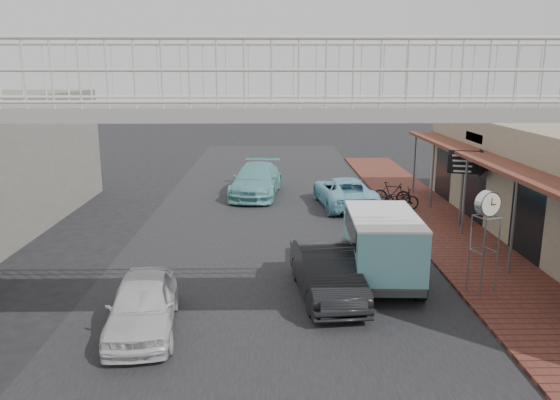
{
  "coord_description": "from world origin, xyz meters",
  "views": [
    {
      "loc": [
        -0.01,
        -13.89,
        5.81
      ],
      "look_at": [
        0.26,
        3.19,
        1.8
      ],
      "focal_mm": 35.0,
      "sensor_mm": 36.0,
      "label": 1
    }
  ],
  "objects_px": {
    "motorcycle_near": "(397,199)",
    "angkot_van": "(382,238)",
    "angkot_far": "(256,180)",
    "angkot_curb": "(344,192)",
    "street_clock": "(487,209)",
    "motorcycle_far": "(392,193)",
    "arrow_sign": "(485,164)",
    "dark_sedan": "(327,272)",
    "white_hatchback": "(142,305)"
  },
  "relations": [
    {
      "from": "dark_sedan",
      "to": "arrow_sign",
      "type": "xyz_separation_m",
      "value": [
        6.43,
        6.25,
        1.84
      ]
    },
    {
      "from": "angkot_curb",
      "to": "angkot_van",
      "type": "bearing_deg",
      "value": 83.59
    },
    {
      "from": "angkot_far",
      "to": "motorcycle_near",
      "type": "xyz_separation_m",
      "value": [
        6.04,
        -3.37,
        -0.16
      ]
    },
    {
      "from": "motorcycle_far",
      "to": "dark_sedan",
      "type": "bearing_deg",
      "value": 176.6
    },
    {
      "from": "dark_sedan",
      "to": "motorcycle_near",
      "type": "relative_size",
      "value": 2.19
    },
    {
      "from": "angkot_far",
      "to": "arrow_sign",
      "type": "relative_size",
      "value": 1.74
    },
    {
      "from": "motorcycle_near",
      "to": "angkot_van",
      "type": "bearing_deg",
      "value": 164.05
    },
    {
      "from": "motorcycle_near",
      "to": "angkot_curb",
      "type": "bearing_deg",
      "value": 61.7
    },
    {
      "from": "motorcycle_near",
      "to": "street_clock",
      "type": "distance_m",
      "value": 9.01
    },
    {
      "from": "angkot_far",
      "to": "angkot_van",
      "type": "relative_size",
      "value": 1.24
    },
    {
      "from": "street_clock",
      "to": "angkot_van",
      "type": "bearing_deg",
      "value": 135.72
    },
    {
      "from": "angkot_curb",
      "to": "street_clock",
      "type": "height_order",
      "value": "street_clock"
    },
    {
      "from": "white_hatchback",
      "to": "dark_sedan",
      "type": "bearing_deg",
      "value": 16.78
    },
    {
      "from": "angkot_curb",
      "to": "arrow_sign",
      "type": "xyz_separation_m",
      "value": [
        4.67,
        -3.73,
        1.85
      ]
    },
    {
      "from": "angkot_far",
      "to": "arrow_sign",
      "type": "distance_m",
      "value": 10.63
    },
    {
      "from": "white_hatchback",
      "to": "angkot_van",
      "type": "distance_m",
      "value": 6.77
    },
    {
      "from": "angkot_curb",
      "to": "motorcycle_near",
      "type": "xyz_separation_m",
      "value": [
        2.09,
        -1.13,
        -0.07
      ]
    },
    {
      "from": "angkot_far",
      "to": "street_clock",
      "type": "relative_size",
      "value": 1.89
    },
    {
      "from": "motorcycle_far",
      "to": "arrow_sign",
      "type": "bearing_deg",
      "value": -126.78
    },
    {
      "from": "motorcycle_far",
      "to": "arrow_sign",
      "type": "height_order",
      "value": "arrow_sign"
    },
    {
      "from": "angkot_far",
      "to": "angkot_van",
      "type": "bearing_deg",
      "value": -64.69
    },
    {
      "from": "street_clock",
      "to": "angkot_curb",
      "type": "bearing_deg",
      "value": 81.96
    },
    {
      "from": "angkot_curb",
      "to": "angkot_far",
      "type": "bearing_deg",
      "value": -35.19
    },
    {
      "from": "motorcycle_far",
      "to": "angkot_far",
      "type": "bearing_deg",
      "value": 86.79
    },
    {
      "from": "angkot_curb",
      "to": "angkot_far",
      "type": "relative_size",
      "value": 0.91
    },
    {
      "from": "angkot_curb",
      "to": "motorcycle_far",
      "type": "xyz_separation_m",
      "value": [
        2.1,
        -0.09,
        -0.06
      ]
    },
    {
      "from": "angkot_curb",
      "to": "arrow_sign",
      "type": "relative_size",
      "value": 1.58
    },
    {
      "from": "white_hatchback",
      "to": "motorcycle_far",
      "type": "xyz_separation_m",
      "value": [
        8.27,
        11.79,
        -0.03
      ]
    },
    {
      "from": "angkot_far",
      "to": "angkot_van",
      "type": "distance_m",
      "value": 11.79
    },
    {
      "from": "angkot_van",
      "to": "arrow_sign",
      "type": "distance_m",
      "value": 7.17
    },
    {
      "from": "angkot_curb",
      "to": "street_clock",
      "type": "distance_m",
      "value": 10.37
    },
    {
      "from": "angkot_far",
      "to": "street_clock",
      "type": "distance_m",
      "value": 13.83
    },
    {
      "from": "white_hatchback",
      "to": "motorcycle_far",
      "type": "bearing_deg",
      "value": 48.4
    },
    {
      "from": "white_hatchback",
      "to": "arrow_sign",
      "type": "distance_m",
      "value": 13.7
    },
    {
      "from": "motorcycle_near",
      "to": "street_clock",
      "type": "bearing_deg",
      "value": -178.31
    },
    {
      "from": "white_hatchback",
      "to": "motorcycle_near",
      "type": "xyz_separation_m",
      "value": [
        8.27,
        10.75,
        -0.04
      ]
    },
    {
      "from": "angkot_curb",
      "to": "motorcycle_near",
      "type": "relative_size",
      "value": 2.54
    },
    {
      "from": "angkot_far",
      "to": "motorcycle_far",
      "type": "xyz_separation_m",
      "value": [
        6.04,
        -2.34,
        -0.15
      ]
    },
    {
      "from": "white_hatchback",
      "to": "motorcycle_far",
      "type": "distance_m",
      "value": 14.4
    },
    {
      "from": "angkot_far",
      "to": "street_clock",
      "type": "bearing_deg",
      "value": -56.28
    },
    {
      "from": "motorcycle_far",
      "to": "arrow_sign",
      "type": "relative_size",
      "value": 0.56
    },
    {
      "from": "angkot_van",
      "to": "street_clock",
      "type": "distance_m",
      "value": 2.91
    },
    {
      "from": "dark_sedan",
      "to": "angkot_far",
      "type": "xyz_separation_m",
      "value": [
        -2.18,
        12.22,
        0.08
      ]
    },
    {
      "from": "angkot_curb",
      "to": "angkot_van",
      "type": "distance_m",
      "value": 8.93
    },
    {
      "from": "white_hatchback",
      "to": "street_clock",
      "type": "distance_m",
      "value": 8.92
    },
    {
      "from": "dark_sedan",
      "to": "motorcycle_far",
      "type": "height_order",
      "value": "dark_sedan"
    },
    {
      "from": "angkot_far",
      "to": "arrow_sign",
      "type": "xyz_separation_m",
      "value": [
        8.62,
        -5.97,
        1.76
      ]
    },
    {
      "from": "angkot_van",
      "to": "street_clock",
      "type": "xyz_separation_m",
      "value": [
        2.48,
        -1.05,
        1.1
      ]
    },
    {
      "from": "dark_sedan",
      "to": "angkot_van",
      "type": "xyz_separation_m",
      "value": [
        1.63,
        1.07,
        0.61
      ]
    },
    {
      "from": "white_hatchback",
      "to": "angkot_van",
      "type": "bearing_deg",
      "value": 19.67
    }
  ]
}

